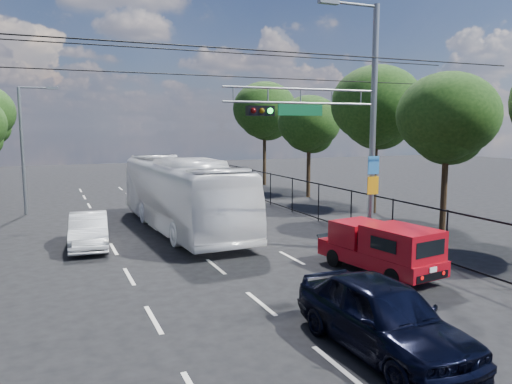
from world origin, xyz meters
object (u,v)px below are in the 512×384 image
signal_mast (347,117)px  white_van (89,231)px  white_bus (182,194)px  navy_hatchback (383,316)px  red_pickup (381,247)px

signal_mast → white_van: bearing=152.7°
white_bus → white_van: (-4.41, -1.97, -1.02)m
signal_mast → white_bus: (-4.75, 6.70, -3.53)m
navy_hatchback → white_van: size_ratio=1.15×
signal_mast → red_pickup: (-0.45, -2.91, -4.33)m
signal_mast → navy_hatchback: 9.81m
navy_hatchback → white_bus: 14.53m
white_bus → white_van: size_ratio=2.92×
signal_mast → white_van: (-9.16, 4.73, -4.55)m
navy_hatchback → white_van: (-5.12, 12.51, -0.13)m
navy_hatchback → signal_mast: bearing=61.5°
red_pickup → white_bus: size_ratio=0.39×
signal_mast → white_bus: signal_mast is taller
navy_hatchback → red_pickup: bearing=52.6°
white_bus → red_pickup: bearing=-68.6°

